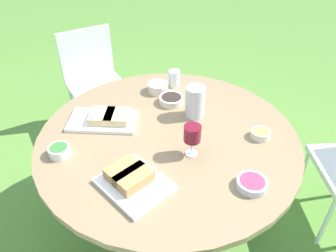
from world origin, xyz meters
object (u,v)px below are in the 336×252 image
object	(u,v)px
chair_near_right	(94,76)
wine_glass	(192,134)
handbag	(254,120)
water_pitcher	(195,102)
dining_table	(168,148)

from	to	relation	value
chair_near_right	wine_glass	world-z (taller)	wine_glass
chair_near_right	handbag	world-z (taller)	chair_near_right
water_pitcher	wine_glass	xyz separation A→B (m)	(-0.33, 0.05, 0.03)
dining_table	handbag	distance (m)	1.37
handbag	wine_glass	bearing A→B (deg)	147.44
dining_table	chair_near_right	distance (m)	1.25
chair_near_right	handbag	distance (m)	1.45
water_pitcher	wine_glass	bearing A→B (deg)	170.98
dining_table	chair_near_right	world-z (taller)	chair_near_right
handbag	chair_near_right	bearing A→B (deg)	84.06
wine_glass	dining_table	bearing A→B (deg)	34.57
chair_near_right	handbag	bearing A→B (deg)	-95.94
dining_table	wine_glass	distance (m)	0.29
dining_table	water_pitcher	bearing A→B (deg)	-42.63
dining_table	handbag	xyz separation A→B (m)	(0.96, -0.82, -0.53)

